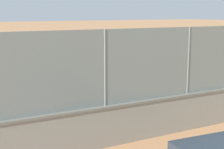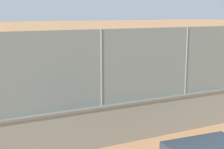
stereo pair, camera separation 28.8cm
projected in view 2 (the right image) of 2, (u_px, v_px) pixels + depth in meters
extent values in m
plane|color=tan|center=(107.00, 74.00, 23.17)|extent=(260.00, 260.00, 0.00)
cube|color=gray|center=(218.00, 107.00, 12.83)|extent=(30.38, 1.19, 1.27)
cube|color=slate|center=(219.00, 90.00, 12.70)|extent=(30.38, 1.25, 0.08)
cube|color=gray|center=(221.00, 58.00, 12.48)|extent=(29.76, 0.92, 2.38)
cylinder|color=gray|center=(186.00, 61.00, 11.73)|extent=(0.07, 0.07, 2.38)
cylinder|color=gray|center=(101.00, 68.00, 10.24)|extent=(0.07, 0.07, 2.38)
cylinder|color=#591919|center=(76.00, 84.00, 18.11)|extent=(0.20, 0.20, 0.79)
cylinder|color=#591919|center=(76.00, 85.00, 17.92)|extent=(0.20, 0.20, 0.79)
cylinder|color=beige|center=(75.00, 72.00, 17.89)|extent=(0.45, 0.45, 0.58)
cylinder|color=brown|center=(74.00, 69.00, 18.16)|extent=(0.54, 0.31, 0.17)
cylinder|color=brown|center=(69.00, 71.00, 17.55)|extent=(0.54, 0.31, 0.17)
sphere|color=brown|center=(75.00, 64.00, 17.82)|extent=(0.22, 0.22, 0.22)
cylinder|color=red|center=(75.00, 62.00, 17.80)|extent=(0.31, 0.31, 0.05)
cylinder|color=black|center=(66.00, 71.00, 17.53)|extent=(0.29, 0.15, 0.04)
ellipsoid|color=#333338|center=(62.00, 71.00, 17.51)|extent=(0.29, 0.15, 0.24)
cylinder|color=black|center=(102.00, 78.00, 19.68)|extent=(0.21, 0.21, 0.84)
cylinder|color=black|center=(102.00, 78.00, 19.49)|extent=(0.21, 0.21, 0.84)
cylinder|color=#429951|center=(102.00, 66.00, 19.45)|extent=(0.48, 0.48, 0.62)
cylinder|color=#D8AD84|center=(102.00, 63.00, 19.74)|extent=(0.50, 0.46, 0.17)
cylinder|color=#D8AD84|center=(95.00, 64.00, 19.19)|extent=(0.50, 0.46, 0.17)
sphere|color=#D8AD84|center=(102.00, 58.00, 19.37)|extent=(0.24, 0.24, 0.24)
cylinder|color=red|center=(102.00, 57.00, 19.35)|extent=(0.35, 0.35, 0.05)
cylinder|color=#591919|center=(34.00, 72.00, 21.94)|extent=(0.20, 0.20, 0.75)
cylinder|color=#591919|center=(31.00, 72.00, 21.93)|extent=(0.20, 0.20, 0.75)
cylinder|color=orange|center=(32.00, 62.00, 21.81)|extent=(0.46, 0.46, 0.55)
cylinder|color=brown|center=(36.00, 60.00, 21.85)|extent=(0.32, 0.51, 0.16)
cylinder|color=brown|center=(28.00, 59.00, 22.07)|extent=(0.32, 0.51, 0.16)
sphere|color=brown|center=(32.00, 56.00, 21.74)|extent=(0.21, 0.21, 0.21)
cylinder|color=white|center=(31.00, 55.00, 21.73)|extent=(0.30, 0.30, 0.05)
cylinder|color=black|center=(29.00, 59.00, 22.25)|extent=(0.17, 0.28, 0.04)
ellipsoid|color=#333338|center=(29.00, 59.00, 22.47)|extent=(0.16, 0.28, 0.24)
sphere|color=white|center=(75.00, 95.00, 16.91)|extent=(0.15, 0.15, 0.15)
sphere|color=#3399D8|center=(215.00, 105.00, 15.18)|extent=(0.11, 0.11, 0.11)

